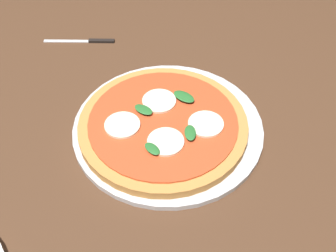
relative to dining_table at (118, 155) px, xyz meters
The scene contains 4 objects.
dining_table is the anchor object (origin of this frame).
serving_tray 0.14m from the dining_table, ahead, with size 0.37×0.37×0.01m, color silver.
pizza 0.15m from the dining_table, 12.33° to the right, with size 0.33×0.33×0.03m.
knife 0.32m from the dining_table, 102.25° to the left, with size 0.17×0.03×0.01m.
Camera 1 is at (0.06, -0.57, 1.37)m, focal length 44.64 mm.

